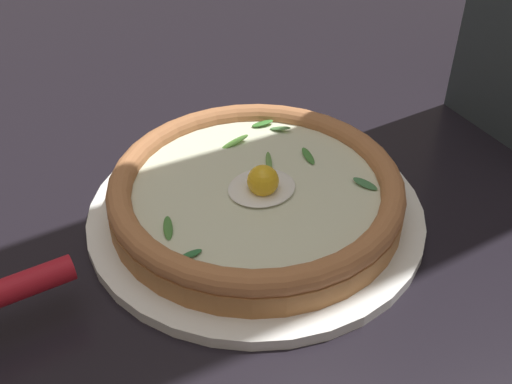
% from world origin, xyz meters
% --- Properties ---
extents(ground_plane, '(2.40, 2.40, 0.03)m').
position_xyz_m(ground_plane, '(0.00, 0.00, -0.01)').
color(ground_plane, black).
rests_on(ground_plane, ground).
extents(pizza_plate, '(0.34, 0.34, 0.01)m').
position_xyz_m(pizza_plate, '(0.04, 0.01, 0.01)').
color(pizza_plate, white).
rests_on(pizza_plate, ground).
extents(pizza, '(0.29, 0.29, 0.06)m').
position_xyz_m(pizza, '(0.04, 0.01, 0.03)').
color(pizza, '#AF723F').
rests_on(pizza, pizza_plate).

